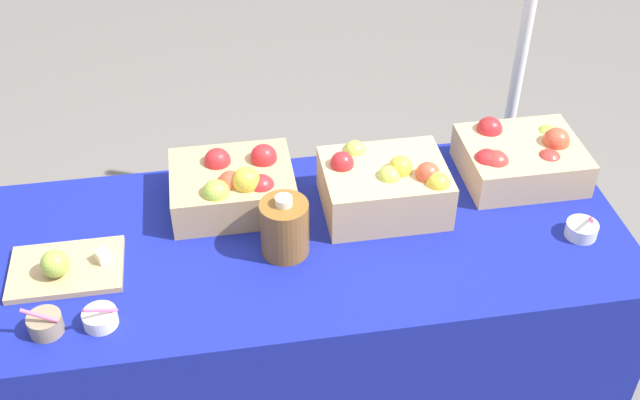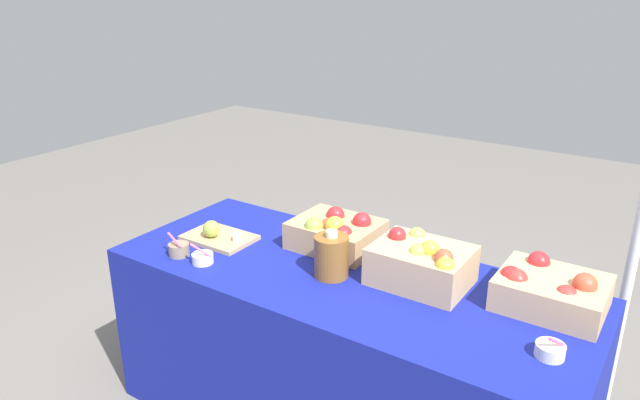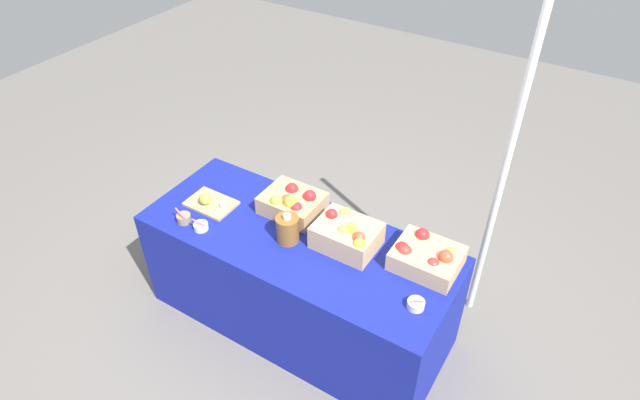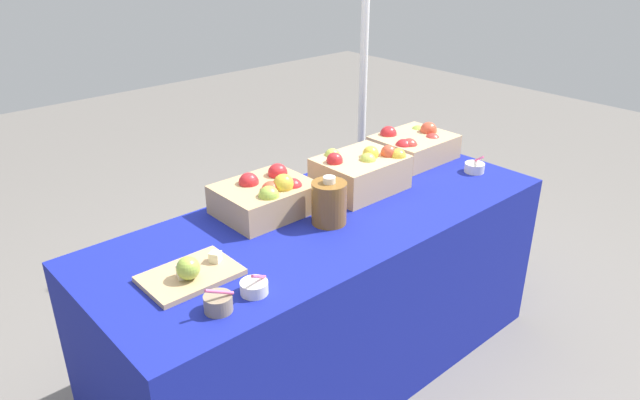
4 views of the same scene
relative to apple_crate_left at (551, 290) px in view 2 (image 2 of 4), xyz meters
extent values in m
cube|color=navy|center=(-0.73, -0.18, -0.44)|extent=(1.90, 0.76, 0.74)
cube|color=tan|center=(0.00, 0.00, -0.01)|extent=(0.36, 0.30, 0.11)
sphere|color=#D14C33|center=(0.10, 0.00, 0.05)|extent=(0.08, 0.08, 0.08)
sphere|color=#B2332D|center=(-0.11, -0.06, 0.03)|extent=(0.08, 0.08, 0.08)
sphere|color=red|center=(-0.13, -0.05, 0.03)|extent=(0.08, 0.08, 0.08)
sphere|color=#99B742|center=(0.11, 0.06, 0.02)|extent=(0.08, 0.08, 0.08)
sphere|color=#B2332D|center=(0.06, -0.06, 0.02)|extent=(0.08, 0.08, 0.08)
sphere|color=red|center=(-0.07, 0.10, 0.05)|extent=(0.08, 0.08, 0.08)
cube|color=tan|center=(-0.45, -0.09, 0.01)|extent=(0.35, 0.27, 0.14)
sphere|color=#B2C64C|center=(-0.45, -0.13, 0.07)|extent=(0.07, 0.07, 0.07)
sphere|color=#D14C33|center=(-0.34, -0.14, 0.09)|extent=(0.07, 0.07, 0.07)
sphere|color=gold|center=(-0.41, -0.11, 0.09)|extent=(0.07, 0.07, 0.07)
sphere|color=#B2C64C|center=(-0.52, 0.02, 0.07)|extent=(0.07, 0.07, 0.07)
sphere|color=red|center=(-0.57, -0.05, 0.09)|extent=(0.07, 0.07, 0.07)
sphere|color=gold|center=(-0.32, -0.18, 0.08)|extent=(0.07, 0.07, 0.07)
cube|color=tan|center=(-0.89, 0.01, -0.01)|extent=(0.36, 0.29, 0.12)
sphere|color=red|center=(-0.79, 0.05, 0.06)|extent=(0.08, 0.08, 0.08)
sphere|color=red|center=(-0.92, 0.06, 0.05)|extent=(0.08, 0.08, 0.08)
sphere|color=#D14C33|center=(-0.89, -0.04, 0.04)|extent=(0.08, 0.08, 0.08)
sphere|color=#B2332D|center=(-0.90, -0.05, 0.03)|extent=(0.08, 0.08, 0.08)
sphere|color=#99B742|center=(-0.94, -0.09, 0.05)|extent=(0.08, 0.08, 0.08)
sphere|color=red|center=(-0.81, -0.07, 0.04)|extent=(0.08, 0.08, 0.08)
sphere|color=gold|center=(-0.85, -0.06, 0.07)|extent=(0.08, 0.08, 0.08)
cube|color=tan|center=(-1.35, -0.22, -0.06)|extent=(0.30, 0.21, 0.02)
cube|color=beige|center=(-1.38, -0.22, -0.03)|extent=(0.05, 0.05, 0.04)
sphere|color=#99B742|center=(-1.37, -0.24, -0.01)|extent=(0.08, 0.08, 0.08)
cube|color=beige|center=(-1.25, -0.21, -0.03)|extent=(0.05, 0.05, 0.03)
cylinder|color=silver|center=(0.08, -0.30, -0.04)|extent=(0.09, 0.09, 0.04)
cylinder|color=#EA598C|center=(0.09, -0.31, 0.00)|extent=(0.04, 0.07, 0.05)
cylinder|color=gray|center=(-1.38, -0.43, -0.04)|extent=(0.09, 0.09, 0.05)
cylinder|color=#EA598C|center=(-1.39, -0.44, 0.01)|extent=(0.09, 0.02, 0.05)
cylinder|color=silver|center=(-1.25, -0.42, -0.05)|extent=(0.09, 0.09, 0.04)
cylinder|color=#EA598C|center=(-1.24, -0.44, 0.00)|extent=(0.08, 0.05, 0.06)
cylinder|color=brown|center=(-0.76, -0.23, 0.02)|extent=(0.13, 0.13, 0.16)
cylinder|color=silver|center=(-0.76, -0.23, 0.11)|extent=(0.05, 0.05, 0.02)
camera|label=1|loc=(-0.93, -1.83, 1.42)|focal=44.26mm
camera|label=2|loc=(0.34, -1.95, 1.01)|focal=33.30mm
camera|label=3|loc=(0.61, -2.08, 2.07)|focal=30.28mm
camera|label=4|loc=(-2.11, -1.69, 0.97)|focal=33.13mm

